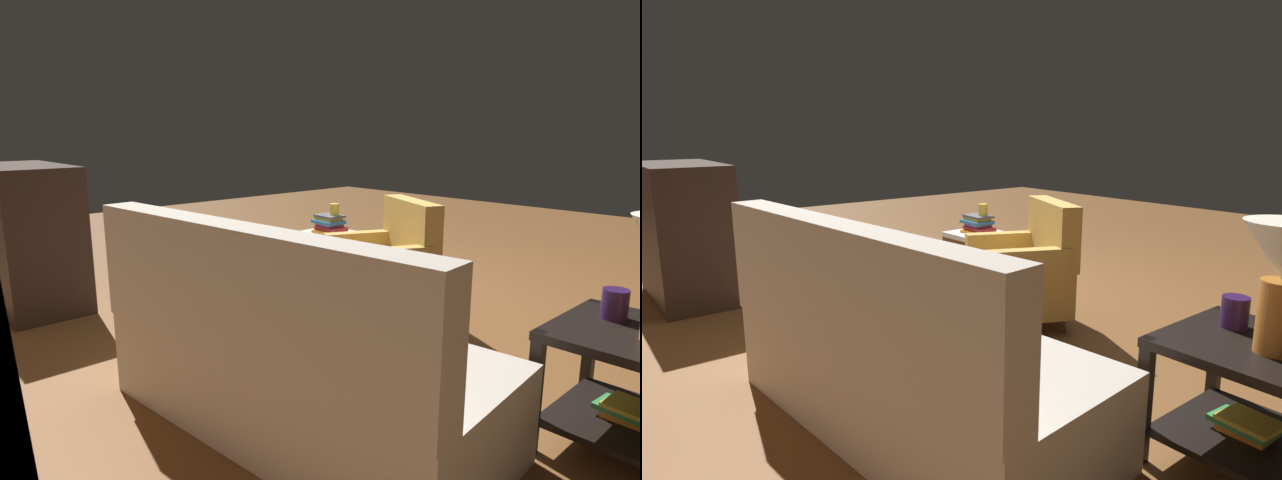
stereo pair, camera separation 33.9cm
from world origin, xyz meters
TOP-DOWN VIEW (x-y plane):
  - ground at (0.00, 0.00)m, footprint 12.00×12.00m
  - couch at (-1.10, 1.70)m, footprint 1.97×1.02m
  - armchair at (-0.43, 0.29)m, footprint 0.89×0.90m
  - side_table at (-2.24, 0.78)m, footprint 0.64×0.64m
  - small_vase at (-2.10, 0.68)m, footprint 0.11×0.11m
  - book_stack_shelf at (-2.24, 0.78)m, footprint 0.26×0.19m
  - laptop_desk at (0.04, 1.12)m, footprint 0.56×0.44m
  - laptop at (0.04, 1.16)m, footprint 0.32×0.25m
  - tv_cabinet at (1.65, 2.03)m, footprint 1.10×0.56m
  - television at (1.65, 2.05)m, footprint 0.64×0.41m
  - wicker_hamper at (0.45, -0.03)m, footprint 0.45×0.45m
  - book_stack_hamper at (0.45, -0.03)m, footprint 0.28×0.23m
  - yellow_mug at (0.42, -0.07)m, footprint 0.08×0.08m
  - tv_remote at (0.55, -0.11)m, footprint 0.05×0.16m
  - ottoman at (0.96, -0.43)m, footprint 0.40×0.40m
  - circular_rug at (0.92, 0.88)m, footprint 1.29×1.29m
  - pet_bowl_steel at (2.29, -0.27)m, footprint 0.20×0.20m
  - pet_bowl_teal at (2.55, -0.32)m, footprint 0.20×0.20m

SIDE VIEW (x-z plane):
  - ground at x=0.00m, z-range 0.00..0.00m
  - circular_rug at x=0.92m, z-range 0.00..0.01m
  - pet_bowl_steel at x=2.29m, z-range 0.00..0.05m
  - pet_bowl_teal at x=2.55m, z-range 0.00..0.05m
  - book_stack_shelf at x=-2.24m, z-range 0.16..0.23m
  - wicker_hamper at x=0.45m, z-range 0.00..0.48m
  - ottoman at x=0.96m, z-range 0.13..0.49m
  - couch at x=-1.10m, z-range -0.17..0.83m
  - armchair at x=-0.43m, z-range -0.07..0.80m
  - side_table at x=-2.24m, z-range 0.09..0.64m
  - laptop_desk at x=0.04m, z-range 0.18..0.66m
  - tv_remote at x=0.55m, z-range 0.48..0.50m
  - laptop at x=0.04m, z-range 0.42..0.63m
  - book_stack_hamper at x=0.45m, z-range 0.48..0.63m
  - tv_cabinet at x=1.65m, z-range 0.04..1.14m
  - small_vase at x=-2.10m, z-range 0.55..0.68m
  - television at x=1.65m, z-range 0.42..0.90m
  - yellow_mug at x=0.42m, z-range 0.63..0.73m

